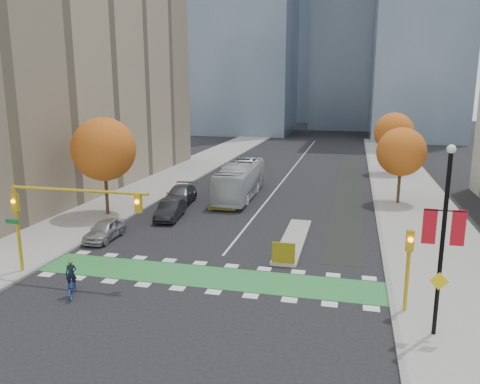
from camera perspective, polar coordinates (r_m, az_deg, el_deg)
The scene contains 22 objects.
ground at distance 25.73m, azimuth -5.18°, elevation -11.47°, with size 300.00×300.00×0.00m, color black.
sidewalk_west at distance 48.38m, azimuth -12.74°, elevation -0.21°, with size 7.00×120.00×0.15m, color gray.
sidewalk_east at distance 43.84m, azimuth 20.81°, elevation -2.03°, with size 7.00×120.00×0.15m, color gray.
curb_west at distance 46.95m, azimuth -8.91°, elevation -0.44°, with size 0.30×120.00×0.16m, color gray.
curb_east at distance 43.52m, azimuth 16.24°, elevation -1.81°, with size 0.30×120.00×0.16m, color gray.
bike_crossing at distance 27.03m, azimuth -4.14°, elevation -10.22°, with size 20.00×3.00×0.01m, color #297D37.
centre_line at distance 63.56m, azimuth 6.49°, elevation 2.93°, with size 0.15×70.00×0.01m, color silver.
bike_lane_paint at distance 53.25m, azimuth 13.13°, elevation 0.83°, with size 2.50×50.00×0.01m, color black.
median_island at distance 33.09m, azimuth 6.52°, elevation -5.83°, with size 1.60×10.00×0.16m, color gray.
hazard_board at distance 28.36m, azimuth 5.31°, elevation -7.42°, with size 1.40×0.12×1.30m, color yellow.
building_west at distance 54.47m, azimuth -22.67°, elevation 13.70°, with size 16.00×44.00×25.00m, color gray.
tree_west at distance 39.80m, azimuth -16.26°, elevation 5.02°, with size 5.20×5.20×8.22m.
tree_east_near at distance 44.77m, azimuth 19.07°, elevation 4.64°, with size 4.40×4.40×7.08m.
tree_east_far at distance 60.63m, azimuth 18.25°, elevation 6.92°, with size 4.80×4.80×7.65m.
traffic_signal_west at distance 27.52m, azimuth -21.54°, elevation -1.83°, with size 8.53×0.56×5.20m.
traffic_signal_east at distance 23.19m, azimuth 19.86°, elevation -7.65°, with size 0.35×0.43×4.10m.
banner_lamppost at distance 20.89m, azimuth 23.52°, elevation -4.72°, with size 1.65×0.36×8.28m.
cyclist at distance 25.81m, azimuth -19.79°, elevation -10.51°, with size 1.23×1.83×1.99m.
bus at distance 45.69m, azimuth -0.00°, elevation 1.44°, with size 2.85×12.18×3.39m, color silver.
parked_car_a at distance 34.41m, azimuth -16.16°, elevation -4.44°, with size 1.67×4.15×1.42m, color #A7A7AC.
parked_car_b at distance 38.64m, azimuth -8.49°, elevation -2.15°, with size 1.63×4.66×1.54m, color black.
parked_car_c at distance 43.53m, azimuth -7.33°, elevation -0.39°, with size 2.31×5.68×1.65m, color #46464A.
Camera 1 is at (7.74, -22.22, 10.40)m, focal length 35.00 mm.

